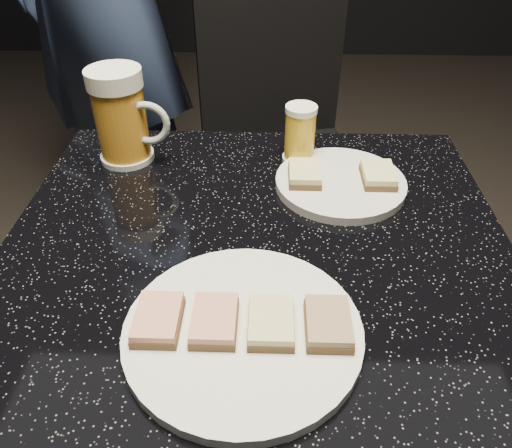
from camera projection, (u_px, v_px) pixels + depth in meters
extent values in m
cylinder|color=white|center=(243.00, 331.00, 0.55)|extent=(0.27, 0.27, 0.01)
cylinder|color=silver|center=(340.00, 183.00, 0.79)|extent=(0.21, 0.21, 0.01)
cylinder|color=black|center=(256.00, 412.00, 0.90)|extent=(0.10, 0.10, 0.69)
cube|color=black|center=(256.00, 262.00, 0.68)|extent=(0.70, 0.70, 0.03)
cylinder|color=silver|center=(128.00, 156.00, 0.86)|extent=(0.09, 0.09, 0.01)
cylinder|color=orange|center=(121.00, 121.00, 0.82)|extent=(0.08, 0.08, 0.12)
cylinder|color=white|center=(114.00, 78.00, 0.78)|extent=(0.09, 0.09, 0.03)
torus|color=silver|center=(147.00, 123.00, 0.81)|extent=(0.08, 0.01, 0.08)
cylinder|color=white|center=(299.00, 158.00, 0.86)|extent=(0.06, 0.06, 0.01)
cylinder|color=yellow|center=(300.00, 135.00, 0.84)|extent=(0.05, 0.05, 0.08)
cylinder|color=white|center=(301.00, 109.00, 0.81)|extent=(0.05, 0.05, 0.01)
cube|color=black|center=(286.00, 170.00, 1.41)|extent=(0.51, 0.51, 0.04)
cylinder|color=black|center=(239.00, 283.00, 1.38)|extent=(0.03, 0.03, 0.43)
cylinder|color=black|center=(358.00, 263.00, 1.45)|extent=(0.03, 0.03, 0.43)
cylinder|color=black|center=(218.00, 210.00, 1.66)|extent=(0.03, 0.03, 0.43)
cylinder|color=black|center=(319.00, 196.00, 1.72)|extent=(0.03, 0.03, 0.43)
cube|color=black|center=(271.00, 69.00, 1.42)|extent=(0.41, 0.14, 0.42)
cube|color=#4C3521|center=(158.00, 322.00, 0.55)|extent=(0.05, 0.07, 0.01)
cube|color=tan|center=(157.00, 316.00, 0.54)|extent=(0.05, 0.07, 0.01)
cube|color=#4C3521|center=(215.00, 323.00, 0.55)|extent=(0.05, 0.07, 0.01)
cube|color=tan|center=(214.00, 317.00, 0.54)|extent=(0.05, 0.07, 0.01)
cube|color=#4C3521|center=(271.00, 325.00, 0.54)|extent=(0.05, 0.07, 0.01)
cube|color=#D1D184|center=(271.00, 319.00, 0.54)|extent=(0.05, 0.07, 0.01)
cube|color=#4C3521|center=(328.00, 326.00, 0.54)|extent=(0.05, 0.07, 0.01)
cube|color=#8C7251|center=(329.00, 320.00, 0.54)|extent=(0.05, 0.07, 0.01)
cube|color=#4C3521|center=(304.00, 176.00, 0.79)|extent=(0.05, 0.07, 0.01)
cube|color=#D1D184|center=(305.00, 171.00, 0.78)|extent=(0.05, 0.07, 0.01)
cube|color=#4C3521|center=(378.00, 177.00, 0.78)|extent=(0.05, 0.07, 0.01)
cube|color=#D1D184|center=(379.00, 172.00, 0.78)|extent=(0.05, 0.07, 0.01)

